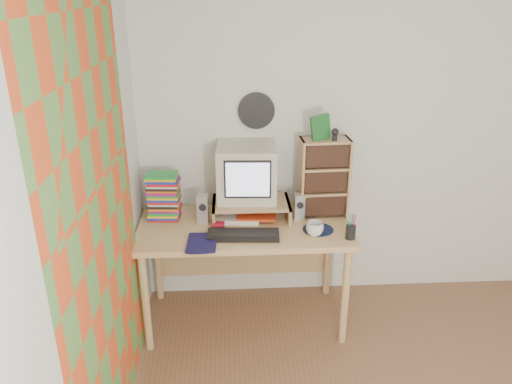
{
  "coord_description": "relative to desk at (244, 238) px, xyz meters",
  "views": [
    {
      "loc": [
        -1.12,
        -1.6,
        2.21
      ],
      "look_at": [
        -0.96,
        1.33,
        1.0
      ],
      "focal_mm": 35.0,
      "sensor_mm": 36.0,
      "label": 1
    }
  ],
  "objects": [
    {
      "name": "back_wall",
      "position": [
        1.03,
        0.31,
        0.63
      ],
      "size": [
        3.5,
        0.0,
        3.5
      ],
      "primitive_type": "plane",
      "rotation": [
        1.57,
        0.0,
        0.0
      ],
      "color": "white",
      "rests_on": "floor"
    },
    {
      "name": "left_wall",
      "position": [
        -0.72,
        -1.44,
        0.63
      ],
      "size": [
        0.0,
        3.5,
        3.5
      ],
      "primitive_type": "plane",
      "rotation": [
        1.57,
        0.0,
        1.57
      ],
      "color": "white",
      "rests_on": "floor"
    },
    {
      "name": "curtain",
      "position": [
        -0.68,
        -0.96,
        0.53
      ],
      "size": [
        0.0,
        2.2,
        2.2
      ],
      "primitive_type": "plane",
      "rotation": [
        1.57,
        0.0,
        1.57
      ],
      "color": "#D6491E",
      "rests_on": "left_wall"
    },
    {
      "name": "wall_disc",
      "position": [
        0.1,
        0.29,
        0.81
      ],
      "size": [
        0.25,
        0.02,
        0.25
      ],
      "primitive_type": "cylinder",
      "rotation": [
        1.57,
        0.0,
        0.0
      ],
      "color": "black",
      "rests_on": "back_wall"
    },
    {
      "name": "desk",
      "position": [
        0.0,
        0.0,
        0.0
      ],
      "size": [
        1.4,
        0.7,
        0.75
      ],
      "color": "tan",
      "rests_on": "floor"
    },
    {
      "name": "monitor_riser",
      "position": [
        0.05,
        0.04,
        0.23
      ],
      "size": [
        0.52,
        0.3,
        0.12
      ],
      "color": "tan",
      "rests_on": "desk"
    },
    {
      "name": "crt_monitor",
      "position": [
        0.02,
        0.09,
        0.44
      ],
      "size": [
        0.41,
        0.41,
        0.37
      ],
      "primitive_type": "cube",
      "rotation": [
        0.0,
        0.0,
        -0.05
      ],
      "color": "beige",
      "rests_on": "monitor_riser"
    },
    {
      "name": "speaker_left",
      "position": [
        -0.27,
        -0.02,
        0.23
      ],
      "size": [
        0.08,
        0.08,
        0.19
      ],
      "primitive_type": "cube",
      "rotation": [
        0.0,
        0.0,
        -0.13
      ],
      "color": "#A7A7AC",
      "rests_on": "desk"
    },
    {
      "name": "speaker_right",
      "position": [
        0.37,
        -0.0,
        0.22
      ],
      "size": [
        0.07,
        0.07,
        0.18
      ],
      "primitive_type": "cube",
      "rotation": [
        0.0,
        0.0,
        0.01
      ],
      "color": "#A7A7AC",
      "rests_on": "desk"
    },
    {
      "name": "keyboard",
      "position": [
        -0.01,
        -0.25,
        0.15
      ],
      "size": [
        0.46,
        0.18,
        0.03
      ],
      "primitive_type": "cube",
      "rotation": [
        0.0,
        0.0,
        -0.06
      ],
      "color": "black",
      "rests_on": "desk"
    },
    {
      "name": "dvd_stack",
      "position": [
        -0.53,
        0.06,
        0.28
      ],
      "size": [
        0.21,
        0.16,
        0.29
      ],
      "primitive_type": null,
      "rotation": [
        0.0,
        0.0,
        -0.07
      ],
      "color": "brown",
      "rests_on": "desk"
    },
    {
      "name": "cd_rack",
      "position": [
        0.54,
        0.06,
        0.41
      ],
      "size": [
        0.33,
        0.19,
        0.54
      ],
      "primitive_type": "cube",
      "rotation": [
        0.0,
        0.0,
        0.05
      ],
      "color": "tan",
      "rests_on": "desk"
    },
    {
      "name": "mug",
      "position": [
        0.44,
        -0.24,
        0.18
      ],
      "size": [
        0.13,
        0.13,
        0.09
      ],
      "primitive_type": "imported",
      "rotation": [
        0.0,
        0.0,
        0.25
      ],
      "color": "silver",
      "rests_on": "desk"
    },
    {
      "name": "diary",
      "position": [
        -0.36,
        -0.33,
        0.16
      ],
      "size": [
        0.23,
        0.17,
        0.04
      ],
      "primitive_type": "imported",
      "rotation": [
        0.0,
        0.0,
        -0.04
      ],
      "color": "#14113E",
      "rests_on": "desk"
    },
    {
      "name": "mousepad",
      "position": [
        0.47,
        -0.17,
        0.14
      ],
      "size": [
        0.24,
        0.24,
        0.0
      ],
      "primitive_type": "cylinder",
      "rotation": [
        0.0,
        0.0,
        -0.23
      ],
      "color": "#101737",
      "rests_on": "desk"
    },
    {
      "name": "pen_cup",
      "position": [
        0.66,
        -0.3,
        0.2
      ],
      "size": [
        0.07,
        0.07,
        0.13
      ],
      "primitive_type": null,
      "rotation": [
        0.0,
        0.0,
        0.09
      ],
      "color": "black",
      "rests_on": "desk"
    },
    {
      "name": "papers",
      "position": [
        0.01,
        0.03,
        0.15
      ],
      "size": [
        0.31,
        0.24,
        0.04
      ],
      "primitive_type": null,
      "rotation": [
        0.0,
        0.0,
        -0.1
      ],
      "color": "white",
      "rests_on": "desk"
    },
    {
      "name": "red_box",
      "position": [
        -0.17,
        -0.12,
        0.15
      ],
      "size": [
        0.08,
        0.05,
        0.04
      ],
      "primitive_type": "cube",
      "rotation": [
        0.0,
        0.0,
        -0.05
      ],
      "color": "#B6132E",
      "rests_on": "desk"
    },
    {
      "name": "game_box",
      "position": [
        0.5,
        0.04,
        0.76
      ],
      "size": [
        0.13,
        0.07,
        0.16
      ],
      "primitive_type": "cube",
      "rotation": [
        0.0,
        0.0,
        0.33
      ],
      "color": "#1B6025",
      "rests_on": "cd_rack"
    },
    {
      "name": "webcam",
      "position": [
        0.59,
        0.02,
        0.72
      ],
      "size": [
        0.05,
        0.05,
        0.08
      ],
      "primitive_type": null,
      "rotation": [
        0.0,
        0.0,
        -0.1
      ],
      "color": "black",
      "rests_on": "cd_rack"
    }
  ]
}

